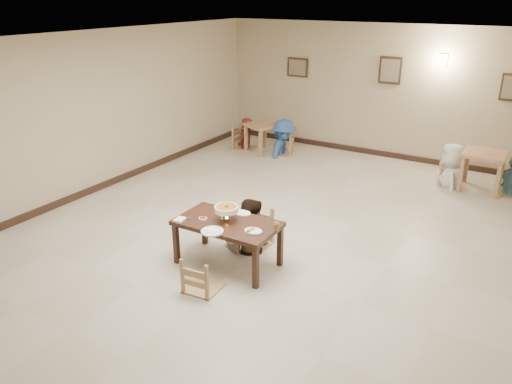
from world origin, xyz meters
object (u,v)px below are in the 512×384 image
Objects in this scene: bg_table_left at (263,129)px; bg_chair_ll at (245,127)px; bg_diner_c at (455,144)px; bg_table_right at (484,159)px; bg_chair_rl at (452,164)px; chair_far at (252,213)px; drink_glass at (277,226)px; main_table at (228,227)px; bg_chair_lr at (283,135)px; chair_near at (202,258)px; bg_diner_a at (245,118)px; main_diner at (249,199)px; bg_diner_b at (283,120)px; curry_warmer at (227,209)px.

bg_table_left is 0.83× the size of bg_chair_ll.
bg_diner_c is (4.85, 0.03, 0.31)m from bg_chair_ll.
bg_diner_c is at bearing -178.40° from bg_table_right.
bg_chair_rl is at bearing -178.40° from bg_table_right.
bg_chair_rl is at bearing 0.61° from bg_table_left.
bg_table_right is at bearing -97.23° from bg_chair_ll.
bg_table_right is 0.60m from bg_chair_rl.
chair_far is 0.99× the size of bg_chair_ll.
drink_glass is 5.67m from bg_table_left.
bg_table_right is (2.60, 4.95, 0.04)m from main_table.
bg_table_left is (-2.29, 4.22, 0.02)m from chair_far.
bg_chair_lr is at bearing 74.98° from bg_chair_rl.
main_table is 1.48× the size of bg_chair_lr.
bg_diner_a reaches higher than chair_near.
bg_chair_lr is (-1.88, 5.67, 0.02)m from chair_near.
bg_chair_lr is at bearing -94.27° from bg_chair_ll.
bg_chair_lr is (-1.80, 4.97, -0.11)m from main_table.
chair_near is 6.32m from bg_chair_ll.
bg_chair_ll is (-5.42, -0.05, -0.09)m from bg_table_right.
chair_near is 6.19m from bg_table_right.
bg_chair_lr is at bearing 179.80° from bg_table_right.
bg_diner_a is (-4.85, -0.03, 0.33)m from bg_chair_rl.
bg_table_left is 0.58× the size of bg_diner_a.
chair_far is 5.08m from bg_diner_a.
bg_diner_a is at bearing -110.03° from bg_diner_c.
main_diner reaches higher than bg_chair_ll.
bg_table_left is at bearing 114.34° from main_table.
bg_diner_a reaches higher than bg_table_right.
chair_far is at bearing -108.85° from main_diner.
bg_diner_a is (-2.82, 4.90, 0.18)m from main_table.
chair_far is at bearing 5.20° from bg_chair_lr.
main_table is at bearing -117.72° from bg_table_right.
bg_diner_b is at bearing -110.86° from bg_diner_c.
bg_chair_lr is 1.07m from bg_diner_a.
curry_warmer is at bearing -157.95° from bg_chair_ll.
chair_far is (-0.01, 0.67, -0.05)m from main_table.
bg_table_left is at bearing -72.34° from chair_near.
bg_diner_b reaches higher than bg_chair_lr.
bg_diner_a is at bearing 128.07° from chair_far.
bg_table_right is at bearing 0.73° from bg_table_left.
main_table is 5.29m from bg_diner_b.
bg_diner_b reaches higher than chair_far.
chair_near reaches higher than bg_table_right.
bg_table_right is 0.50× the size of bg_diner_a.
bg_diner_a is 1.03m from bg_diner_b.
curry_warmer reaches higher than drink_glass.
bg_chair_lr reaches higher than drink_glass.
drink_glass is at bearing -57.67° from bg_table_left.
drink_glass is 5.48m from bg_chair_lr.
chair_near reaches higher than main_table.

